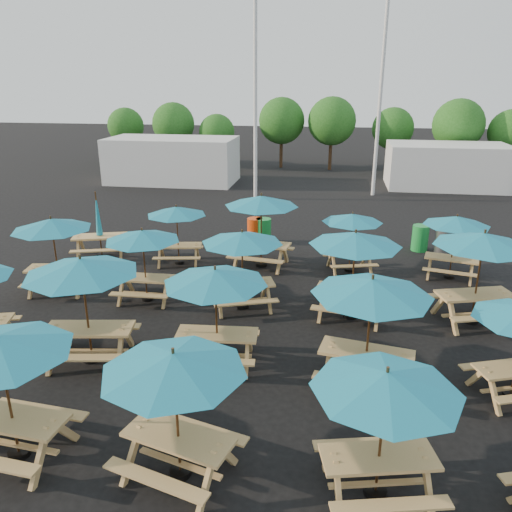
% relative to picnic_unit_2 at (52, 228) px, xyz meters
% --- Properties ---
extents(ground, '(120.00, 120.00, 0.00)m').
position_rel_picnic_unit_2_xyz_m(ground, '(6.02, -0.37, -2.07)').
color(ground, black).
rests_on(ground, ground).
extents(picnic_unit_2, '(2.69, 2.69, 2.36)m').
position_rel_picnic_unit_2_xyz_m(picnic_unit_2, '(0.00, 0.00, 0.00)').
color(picnic_unit_2, tan).
rests_on(picnic_unit_2, ground).
extents(picnic_unit_3, '(2.35, 2.19, 2.48)m').
position_rel_picnic_unit_2_xyz_m(picnic_unit_3, '(-0.14, 3.22, -1.05)').
color(picnic_unit_3, tan).
rests_on(picnic_unit_3, ground).
extents(picnic_unit_5, '(2.91, 2.91, 2.56)m').
position_rel_picnic_unit_2_xyz_m(picnic_unit_5, '(2.86, -3.68, 0.18)').
color(picnic_unit_5, tan).
rests_on(picnic_unit_5, ground).
extents(picnic_unit_6, '(2.24, 2.24, 2.20)m').
position_rel_picnic_unit_2_xyz_m(picnic_unit_6, '(2.92, -0.21, -0.14)').
color(picnic_unit_6, tan).
rests_on(picnic_unit_6, ground).
extents(picnic_unit_7, '(2.43, 2.43, 2.11)m').
position_rel_picnic_unit_2_xyz_m(picnic_unit_7, '(2.92, 2.99, -0.22)').
color(picnic_unit_7, tan).
rests_on(picnic_unit_7, ground).
extents(picnic_unit_8, '(2.86, 2.86, 2.34)m').
position_rel_picnic_unit_2_xyz_m(picnic_unit_8, '(5.99, -6.84, -0.02)').
color(picnic_unit_8, tan).
rests_on(picnic_unit_8, ground).
extents(picnic_unit_9, '(2.52, 2.52, 2.36)m').
position_rel_picnic_unit_2_xyz_m(picnic_unit_9, '(5.82, -3.35, 0.00)').
color(picnic_unit_9, tan).
rests_on(picnic_unit_9, ground).
extents(picnic_unit_10, '(2.92, 2.92, 2.31)m').
position_rel_picnic_unit_2_xyz_m(picnic_unit_10, '(5.85, -0.29, -0.05)').
color(picnic_unit_10, tan).
rests_on(picnic_unit_10, ground).
extents(picnic_unit_11, '(2.90, 2.90, 2.56)m').
position_rel_picnic_unit_2_xyz_m(picnic_unit_11, '(5.88, 3.20, 0.17)').
color(picnic_unit_11, tan).
rests_on(picnic_unit_11, ground).
extents(picnic_unit_12, '(2.72, 2.72, 2.28)m').
position_rel_picnic_unit_2_xyz_m(picnic_unit_12, '(9.19, -6.78, -0.07)').
color(picnic_unit_12, tan).
rests_on(picnic_unit_12, ground).
extents(picnic_unit_13, '(2.89, 2.89, 2.50)m').
position_rel_picnic_unit_2_xyz_m(picnic_unit_13, '(9.15, -3.72, 0.12)').
color(picnic_unit_13, tan).
rests_on(picnic_unit_13, ground).
extents(picnic_unit_14, '(2.82, 2.82, 2.48)m').
position_rel_picnic_unit_2_xyz_m(picnic_unit_14, '(8.92, -0.44, 0.10)').
color(picnic_unit_14, tan).
rests_on(picnic_unit_14, ground).
extents(picnic_unit_15, '(2.49, 2.49, 2.05)m').
position_rel_picnic_unit_2_xyz_m(picnic_unit_15, '(8.95, 3.19, -0.27)').
color(picnic_unit_15, tan).
rests_on(picnic_unit_15, ground).
extents(picnic_unit_18, '(3.16, 3.16, 2.56)m').
position_rel_picnic_unit_2_xyz_m(picnic_unit_18, '(12.17, -0.23, 0.17)').
color(picnic_unit_18, tan).
rests_on(picnic_unit_18, ground).
extents(picnic_unit_19, '(2.56, 2.56, 2.14)m').
position_rel_picnic_unit_2_xyz_m(picnic_unit_19, '(12.25, 3.07, -0.20)').
color(picnic_unit_19, tan).
rests_on(picnic_unit_19, ground).
extents(waste_bin_0, '(0.62, 0.62, 1.00)m').
position_rel_picnic_unit_2_xyz_m(waste_bin_0, '(5.22, 5.88, -1.57)').
color(waste_bin_0, '#E9430D').
rests_on(waste_bin_0, ground).
extents(waste_bin_1, '(0.62, 0.62, 1.00)m').
position_rel_picnic_unit_2_xyz_m(waste_bin_1, '(5.57, 5.87, -1.57)').
color(waste_bin_1, green).
rests_on(waste_bin_1, ground).
extents(waste_bin_2, '(0.62, 0.62, 1.00)m').
position_rel_picnic_unit_2_xyz_m(waste_bin_2, '(11.67, 5.84, -1.57)').
color(waste_bin_2, green).
rests_on(waste_bin_2, ground).
extents(waste_bin_3, '(0.62, 0.62, 1.00)m').
position_rel_picnic_unit_2_xyz_m(waste_bin_3, '(12.51, 5.65, -1.57)').
color(waste_bin_3, gray).
rests_on(waste_bin_3, ground).
extents(mast_0, '(0.20, 0.20, 12.00)m').
position_rel_picnic_unit_2_xyz_m(mast_0, '(4.02, 13.63, 3.93)').
color(mast_0, silver).
rests_on(mast_0, ground).
extents(mast_1, '(0.20, 0.20, 12.00)m').
position_rel_picnic_unit_2_xyz_m(mast_1, '(10.52, 15.63, 3.93)').
color(mast_1, silver).
rests_on(mast_1, ground).
extents(event_tent_0, '(8.00, 4.00, 2.80)m').
position_rel_picnic_unit_2_xyz_m(event_tent_0, '(-1.98, 17.63, -0.67)').
color(event_tent_0, silver).
rests_on(event_tent_0, ground).
extents(event_tent_1, '(7.00, 4.00, 2.60)m').
position_rel_picnic_unit_2_xyz_m(event_tent_1, '(15.02, 18.63, -0.77)').
color(event_tent_1, silver).
rests_on(event_tent_1, ground).
extents(tree_0, '(2.80, 2.80, 4.24)m').
position_rel_picnic_unit_2_xyz_m(tree_0, '(-8.06, 24.88, 0.76)').
color(tree_0, '#382314').
rests_on(tree_0, ground).
extents(tree_1, '(3.11, 3.11, 4.72)m').
position_rel_picnic_unit_2_xyz_m(tree_1, '(-3.73, 23.53, 1.09)').
color(tree_1, '#382314').
rests_on(tree_1, ground).
extents(tree_2, '(2.59, 2.59, 3.93)m').
position_rel_picnic_unit_2_xyz_m(tree_2, '(-0.37, 23.28, 0.56)').
color(tree_2, '#382314').
rests_on(tree_2, ground).
extents(tree_3, '(3.36, 3.36, 5.09)m').
position_rel_picnic_unit_2_xyz_m(tree_3, '(4.26, 24.34, 1.34)').
color(tree_3, '#382314').
rests_on(tree_3, ground).
extents(tree_4, '(3.41, 3.41, 5.17)m').
position_rel_picnic_unit_2_xyz_m(tree_4, '(7.92, 23.89, 1.39)').
color(tree_4, '#382314').
rests_on(tree_4, ground).
extents(tree_5, '(2.94, 2.94, 4.45)m').
position_rel_picnic_unit_2_xyz_m(tree_5, '(12.24, 24.30, 0.91)').
color(tree_5, '#382314').
rests_on(tree_5, ground).
extents(tree_6, '(3.38, 3.38, 5.13)m').
position_rel_picnic_unit_2_xyz_m(tree_6, '(16.25, 22.52, 1.36)').
color(tree_6, '#382314').
rests_on(tree_6, ground).
extents(tree_7, '(2.95, 2.95, 4.48)m').
position_rel_picnic_unit_2_xyz_m(tree_7, '(19.64, 22.55, 0.93)').
color(tree_7, '#382314').
rests_on(tree_7, ground).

